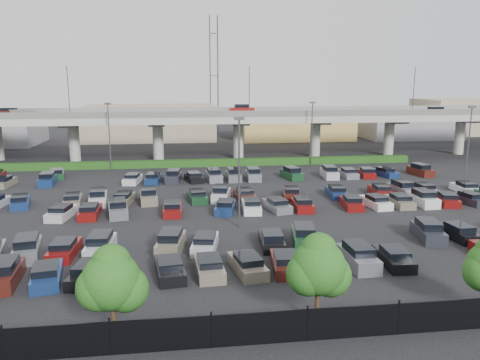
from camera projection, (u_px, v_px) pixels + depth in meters
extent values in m
plane|color=black|center=(230.00, 205.00, 51.58)|extent=(280.00, 280.00, 0.00)
cube|color=#989890|center=(210.00, 118.00, 81.15)|extent=(150.00, 13.00, 1.10)
cube|color=#5D5D58|center=(212.00, 114.00, 74.87)|extent=(150.00, 0.50, 1.00)
cube|color=#5D5D58|center=(207.00, 110.00, 87.00)|extent=(150.00, 0.50, 1.00)
cylinder|color=#989890|center=(74.00, 142.00, 79.04)|extent=(1.80, 1.80, 6.70)
cube|color=#5D5D58|center=(73.00, 124.00, 78.39)|extent=(2.60, 9.75, 0.50)
cylinder|color=#989890|center=(158.00, 141.00, 80.81)|extent=(1.80, 1.80, 6.70)
cube|color=#5D5D58|center=(157.00, 123.00, 80.17)|extent=(2.60, 9.75, 0.50)
cylinder|color=#989890|center=(238.00, 140.00, 82.58)|extent=(1.80, 1.80, 6.70)
cube|color=#5D5D58|center=(238.00, 122.00, 81.94)|extent=(2.60, 9.75, 0.50)
cylinder|color=#989890|center=(315.00, 139.00, 84.36)|extent=(1.80, 1.80, 6.70)
cube|color=#5D5D58|center=(316.00, 121.00, 83.71)|extent=(2.60, 9.75, 0.50)
cylinder|color=#989890|center=(389.00, 137.00, 86.13)|extent=(1.80, 1.80, 6.70)
cube|color=#5D5D58|center=(390.00, 120.00, 85.49)|extent=(2.60, 9.75, 0.50)
cylinder|color=#989890|center=(460.00, 136.00, 87.91)|extent=(1.80, 1.80, 6.70)
cube|color=#5D5D58|center=(461.00, 120.00, 87.26)|extent=(2.60, 9.75, 0.50)
cube|color=#491913|center=(9.00, 113.00, 79.56)|extent=(4.40, 1.82, 0.82)
cube|color=black|center=(9.00, 109.00, 79.43)|extent=(2.30, 1.60, 0.50)
cube|color=maroon|center=(242.00, 110.00, 84.60)|extent=(4.40, 1.82, 1.05)
cube|color=black|center=(242.00, 106.00, 84.44)|extent=(2.60, 1.60, 0.65)
cube|color=slate|center=(435.00, 112.00, 83.11)|extent=(4.40, 1.82, 0.82)
cube|color=black|center=(436.00, 108.00, 82.98)|extent=(2.30, 1.60, 0.50)
cylinder|color=#434347|center=(68.00, 92.00, 71.51)|extent=(0.14, 0.14, 8.00)
cylinder|color=#434347|center=(249.00, 92.00, 75.06)|extent=(0.14, 0.14, 8.00)
cylinder|color=#434347|center=(414.00, 91.00, 78.61)|extent=(0.14, 0.14, 8.00)
cube|color=#163D12|center=(213.00, 163.00, 75.73)|extent=(66.00, 1.60, 1.10)
cube|color=black|center=(288.00, 326.00, 24.22)|extent=(70.00, 0.06, 1.80)
cylinder|color=black|center=(3.00, 344.00, 22.42)|extent=(0.10, 0.10, 2.00)
cylinder|color=black|center=(110.00, 337.00, 23.06)|extent=(0.10, 0.10, 2.00)
cylinder|color=black|center=(211.00, 330.00, 23.69)|extent=(0.10, 0.10, 2.00)
cylinder|color=black|center=(307.00, 323.00, 24.32)|extent=(0.10, 0.10, 2.00)
cylinder|color=black|center=(398.00, 317.00, 24.96)|extent=(0.10, 0.10, 2.00)
cylinder|color=#332316|center=(114.00, 324.00, 24.35)|extent=(0.26, 0.26, 1.96)
sphere|color=#194813|center=(111.00, 281.00, 23.86)|extent=(3.04, 3.04, 3.04)
sphere|color=#194813|center=(126.00, 289.00, 24.16)|extent=(2.39, 2.39, 2.39)
sphere|color=#194813|center=(99.00, 288.00, 23.77)|extent=(2.39, 2.39, 2.39)
sphere|color=#194813|center=(111.00, 264.00, 23.80)|extent=(2.06, 2.06, 2.06)
cylinder|color=#332316|center=(317.00, 308.00, 26.02)|extent=(0.26, 0.26, 1.97)
sphere|color=#194813|center=(318.00, 267.00, 25.53)|extent=(3.07, 3.07, 3.07)
sphere|color=#194813|center=(330.00, 275.00, 25.82)|extent=(2.41, 2.41, 2.41)
sphere|color=#194813|center=(308.00, 274.00, 25.44)|extent=(2.41, 2.41, 2.41)
sphere|color=#194813|center=(319.00, 251.00, 25.47)|extent=(2.08, 2.08, 2.08)
cube|color=#491913|center=(4.00, 277.00, 31.33)|extent=(2.22, 4.55, 1.05)
cube|color=black|center=(3.00, 265.00, 31.16)|extent=(1.83, 2.74, 0.65)
cube|color=navy|center=(47.00, 276.00, 31.70)|extent=(2.54, 4.64, 0.82)
cube|color=black|center=(46.00, 269.00, 31.38)|extent=(1.97, 2.54, 0.50)
cube|color=black|center=(89.00, 274.00, 32.05)|extent=(2.50, 4.63, 0.82)
cube|color=black|center=(88.00, 267.00, 31.73)|extent=(1.95, 2.53, 0.50)
cube|color=black|center=(170.00, 270.00, 32.75)|extent=(2.35, 4.59, 0.82)
cube|color=black|center=(170.00, 263.00, 32.42)|extent=(1.88, 2.48, 0.50)
cube|color=slate|center=(209.00, 268.00, 33.09)|extent=(2.08, 4.50, 0.82)
cube|color=black|center=(209.00, 261.00, 32.77)|extent=(1.74, 2.39, 0.50)
cube|color=slate|center=(247.00, 266.00, 33.44)|extent=(2.52, 4.64, 0.82)
cube|color=black|center=(248.00, 259.00, 33.12)|extent=(1.96, 2.53, 0.50)
cube|color=#491913|center=(285.00, 264.00, 33.79)|extent=(2.25, 4.56, 0.82)
cube|color=black|center=(286.00, 257.00, 33.47)|extent=(1.82, 2.45, 0.50)
cube|color=slate|center=(358.00, 259.00, 34.46)|extent=(1.94, 4.45, 1.05)
cube|color=black|center=(359.00, 249.00, 34.30)|extent=(1.67, 2.64, 0.65)
cube|color=black|center=(393.00, 259.00, 34.84)|extent=(2.07, 4.50, 0.82)
cube|color=black|center=(395.00, 252.00, 34.51)|extent=(1.73, 2.39, 0.50)
cube|color=slate|center=(28.00, 251.00, 36.18)|extent=(2.58, 4.66, 1.05)
cube|color=black|center=(27.00, 241.00, 36.01)|extent=(2.04, 2.85, 0.65)
cube|color=maroon|center=(65.00, 250.00, 36.55)|extent=(1.94, 4.45, 0.82)
cube|color=black|center=(63.00, 244.00, 36.23)|extent=(1.67, 2.34, 0.50)
cube|color=silver|center=(101.00, 248.00, 36.88)|extent=(2.04, 4.49, 1.05)
cube|color=black|center=(100.00, 238.00, 36.71)|extent=(1.73, 2.68, 0.65)
cube|color=slate|center=(171.00, 244.00, 37.58)|extent=(2.53, 4.64, 1.05)
cube|color=black|center=(171.00, 235.00, 37.41)|extent=(2.01, 2.83, 0.65)
cube|color=silver|center=(205.00, 244.00, 37.95)|extent=(2.57, 4.65, 0.82)
cube|color=black|center=(205.00, 238.00, 37.63)|extent=(1.98, 2.55, 0.50)
cube|color=black|center=(272.00, 241.00, 38.64)|extent=(2.14, 4.52, 0.82)
cube|color=black|center=(272.00, 235.00, 38.32)|extent=(1.76, 2.41, 0.50)
cube|color=#174223|center=(304.00, 239.00, 38.97)|extent=(2.54, 4.65, 1.05)
cube|color=black|center=(304.00, 229.00, 38.80)|extent=(2.02, 2.84, 0.65)
cube|color=#272A33|center=(428.00, 233.00, 40.36)|extent=(2.56, 4.65, 1.05)
cube|color=black|center=(429.00, 224.00, 40.19)|extent=(2.03, 2.84, 0.65)
cube|color=black|center=(457.00, 233.00, 40.73)|extent=(2.08, 4.50, 0.82)
cube|color=black|center=(459.00, 227.00, 40.41)|extent=(1.74, 2.39, 0.50)
cube|color=silver|center=(62.00, 213.00, 46.88)|extent=(2.50, 4.63, 0.82)
cube|color=black|center=(61.00, 208.00, 46.56)|extent=(1.95, 2.53, 0.50)
cube|color=maroon|center=(90.00, 212.00, 47.23)|extent=(1.87, 4.42, 0.82)
cube|color=black|center=(89.00, 207.00, 46.91)|extent=(1.63, 2.32, 0.50)
cube|color=slate|center=(118.00, 210.00, 47.56)|extent=(2.52, 4.64, 1.05)
cube|color=black|center=(117.00, 203.00, 47.39)|extent=(2.01, 2.83, 0.65)
cube|color=maroon|center=(172.00, 210.00, 48.28)|extent=(1.83, 4.41, 0.82)
cube|color=black|center=(172.00, 204.00, 47.95)|extent=(1.61, 2.30, 0.50)
cube|color=navy|center=(225.00, 208.00, 48.97)|extent=(2.68, 4.68, 0.82)
cube|color=black|center=(226.00, 203.00, 48.65)|extent=(2.04, 2.58, 0.50)
cube|color=white|center=(251.00, 207.00, 49.32)|extent=(2.12, 4.52, 0.82)
cube|color=black|center=(252.00, 202.00, 49.00)|extent=(1.76, 2.41, 0.50)
cube|color=slate|center=(277.00, 206.00, 49.67)|extent=(2.60, 4.66, 0.82)
cube|color=black|center=(277.00, 201.00, 49.35)|extent=(2.00, 2.56, 0.50)
cube|color=maroon|center=(302.00, 205.00, 50.02)|extent=(2.08, 4.50, 0.82)
cube|color=black|center=(303.00, 200.00, 49.69)|extent=(1.74, 2.39, 0.50)
cube|color=maroon|center=(351.00, 204.00, 50.71)|extent=(2.32, 4.58, 0.82)
cube|color=black|center=(352.00, 198.00, 50.39)|extent=(1.86, 2.47, 0.50)
cube|color=white|center=(375.00, 203.00, 51.06)|extent=(2.21, 4.55, 0.82)
cube|color=black|center=(377.00, 198.00, 50.74)|extent=(1.80, 2.44, 0.50)
cube|color=slate|center=(399.00, 202.00, 51.41)|extent=(1.87, 4.42, 0.82)
cube|color=black|center=(401.00, 197.00, 51.09)|extent=(1.63, 2.32, 0.50)
cube|color=white|center=(423.00, 200.00, 51.74)|extent=(1.88, 4.42, 1.05)
cube|color=black|center=(424.00, 193.00, 51.57)|extent=(1.64, 2.62, 0.65)
cube|color=maroon|center=(446.00, 200.00, 52.11)|extent=(2.73, 4.69, 0.82)
cube|color=black|center=(448.00, 195.00, 51.79)|extent=(2.06, 2.59, 0.50)
cube|color=#272A33|center=(469.00, 200.00, 52.46)|extent=(2.47, 4.63, 0.82)
cube|color=black|center=(471.00, 194.00, 52.14)|extent=(1.94, 2.52, 0.50)
cube|color=navy|center=(21.00, 203.00, 51.04)|extent=(2.77, 4.70, 0.82)
cube|color=black|center=(19.00, 198.00, 50.72)|extent=(2.08, 2.60, 0.50)
cube|color=slate|center=(73.00, 201.00, 51.73)|extent=(2.38, 4.60, 0.82)
cube|color=black|center=(72.00, 196.00, 51.41)|extent=(1.89, 2.49, 0.50)
cube|color=silver|center=(98.00, 199.00, 52.06)|extent=(2.33, 4.58, 1.05)
cube|color=black|center=(98.00, 192.00, 51.89)|extent=(1.90, 2.77, 0.65)
cube|color=slate|center=(123.00, 200.00, 52.43)|extent=(2.35, 4.59, 0.82)
cube|color=black|center=(123.00, 195.00, 52.11)|extent=(1.87, 2.48, 0.50)
cube|color=slate|center=(148.00, 198.00, 52.76)|extent=(2.35, 4.59, 1.05)
cube|color=black|center=(148.00, 191.00, 52.59)|extent=(1.91, 2.78, 0.65)
cube|color=#174223|center=(197.00, 197.00, 53.48)|extent=(2.33, 4.59, 0.82)
cube|color=black|center=(197.00, 192.00, 53.16)|extent=(1.86, 2.47, 0.50)
cube|color=silver|center=(221.00, 196.00, 53.80)|extent=(2.66, 4.67, 1.05)
cube|color=black|center=(221.00, 189.00, 53.63)|extent=(2.09, 2.87, 0.65)
cube|color=#491913|center=(245.00, 196.00, 54.17)|extent=(2.26, 4.56, 0.82)
cube|color=black|center=(245.00, 191.00, 53.85)|extent=(1.83, 2.45, 0.50)
cube|color=#491913|center=(291.00, 194.00, 54.87)|extent=(2.57, 4.65, 0.82)
cube|color=black|center=(292.00, 190.00, 54.55)|extent=(1.98, 2.55, 0.50)
cube|color=navy|center=(336.00, 193.00, 55.57)|extent=(2.20, 4.54, 0.82)
cube|color=black|center=(337.00, 188.00, 55.24)|extent=(1.80, 2.43, 0.50)
cube|color=maroon|center=(380.00, 192.00, 56.26)|extent=(2.21, 4.55, 0.82)
cube|color=black|center=(381.00, 187.00, 55.94)|extent=(1.80, 2.43, 0.50)
cube|color=slate|center=(402.00, 190.00, 56.59)|extent=(2.16, 4.53, 1.05)
cube|color=black|center=(402.00, 183.00, 56.42)|extent=(1.80, 2.72, 0.65)
cube|color=slate|center=(423.00, 190.00, 56.96)|extent=(1.99, 4.47, 0.82)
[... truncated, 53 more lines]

